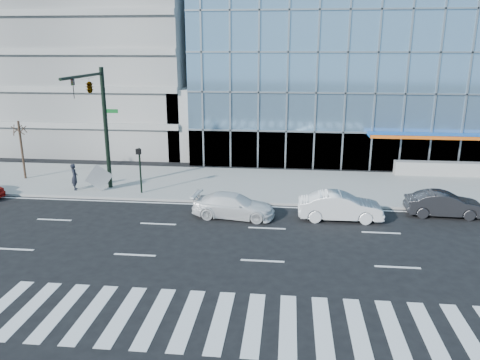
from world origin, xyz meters
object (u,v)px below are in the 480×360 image
Objects in this scene: white_suv at (233,206)px; pedestrian at (75,177)px; street_tree_near at (19,129)px; traffic_signal at (95,101)px; white_sedan at (340,206)px; dark_sedan at (444,204)px; ped_signal_post at (140,163)px; tilted_panel at (99,178)px.

pedestrian reaches higher than white_suv.
street_tree_near is at bearing 39.74° from pedestrian.
traffic_signal is 1.71× the size of white_sedan.
traffic_signal is 21.76m from dark_sedan.
traffic_signal reaches higher than ped_signal_post.
white_sedan is 15.72m from tilted_panel.
white_sedan is at bearing -14.52° from street_tree_near.
traffic_signal is 10.97m from white_suv.
traffic_signal is 1.87× the size of dark_sedan.
traffic_signal is 16.18m from white_sedan.
street_tree_near is at bearing 164.94° from ped_signal_post.
ped_signal_post reaches higher than dark_sedan.
ped_signal_post is 3.07m from tilted_panel.
ped_signal_post is (2.50, 0.37, -4.02)m from traffic_signal.
tilted_panel reaches higher than white_sedan.
ped_signal_post is 0.64× the size of white_sedan.
traffic_signal is 1.70× the size of white_suv.
white_suv is 3.61× the size of tilted_panel.
street_tree_near is at bearing 157.29° from traffic_signal.
dark_sedan is at bearing -4.27° from traffic_signal.
white_suv is at bearing -20.43° from street_tree_near.
tilted_panel is (6.63, -2.43, -2.72)m from street_tree_near.
street_tree_near is 0.99× the size of dark_sedan.
pedestrian is at bearing 163.75° from traffic_signal.
dark_sedan is at bearing -5.99° from ped_signal_post.
tilted_panel is at bearing -20.11° from street_tree_near.
white_sedan is at bearing 102.87° from dark_sedan.
traffic_signal is 5.58m from pedestrian.
ped_signal_post is 1.68× the size of pedestrian.
white_suv is (6.51, -3.41, -1.46)m from ped_signal_post.
street_tree_near reaches higher than tilted_panel.
white_suv is 12.09m from dark_sedan.
white_sedan is at bearing -14.11° from ped_signal_post.
white_sedan is at bearing -81.94° from white_suv.
street_tree_near is at bearing 139.06° from tilted_panel.
dark_sedan is (28.01, -4.50, -3.07)m from street_tree_near.
tilted_panel is at bearing 177.45° from ped_signal_post.
ped_signal_post is at bearing 75.04° from white_sedan.
street_tree_near is 0.90× the size of white_suv.
white_suv is at bearing -18.61° from traffic_signal.
pedestrian is (4.89, -2.31, -2.74)m from street_tree_near.
tilted_panel is at bearing 126.32° from traffic_signal.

